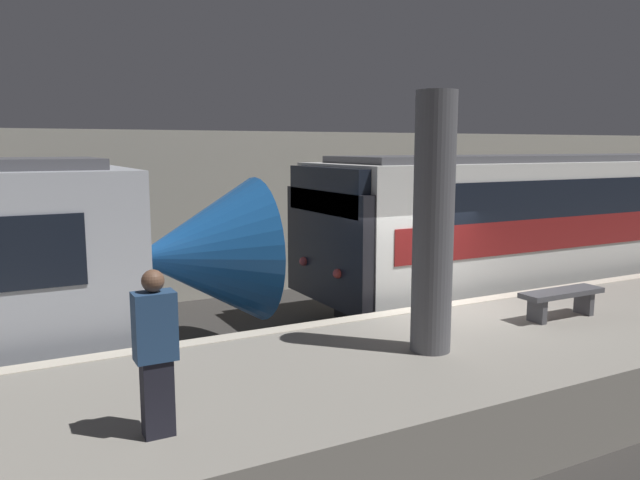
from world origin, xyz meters
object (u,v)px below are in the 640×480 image
object	(u,v)px
support_pillar_near	(433,224)
person_waiting	(156,350)
platform_bench	(562,297)
train_boxy	(639,220)

from	to	relation	value
support_pillar_near	person_waiting	bearing A→B (deg)	-168.28
support_pillar_near	person_waiting	size ratio (longest dim) A/B	2.14
person_waiting	platform_bench	xyz separation A→B (m)	(6.59, 1.08, -0.49)
support_pillar_near	train_boxy	size ratio (longest dim) A/B	0.18
person_waiting	platform_bench	size ratio (longest dim) A/B	1.06
train_boxy	person_waiting	distance (m)	14.42
support_pillar_near	platform_bench	xyz separation A→B (m)	(2.80, 0.29, -1.36)
train_boxy	person_waiting	bearing A→B (deg)	-160.85
support_pillar_near	person_waiting	distance (m)	3.97
train_boxy	platform_bench	xyz separation A→B (m)	(-7.02, -3.65, -0.46)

